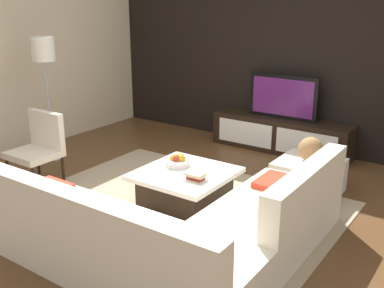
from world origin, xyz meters
name	(u,v)px	position (x,y,z in m)	size (l,w,h in m)	color
ground_plane	(187,209)	(0.00, 0.00, 0.00)	(14.00, 14.00, 0.00)	brown
feature_wall_back	(294,54)	(0.00, 2.70, 1.40)	(6.40, 0.12, 2.80)	black
side_wall_left	(10,56)	(-3.20, 0.20, 1.40)	(0.12, 5.20, 2.80)	beige
area_rug	(180,206)	(-0.10, 0.00, 0.01)	(3.34, 2.48, 0.01)	tan
media_console	(281,135)	(0.00, 2.40, 0.25)	(2.08, 0.47, 0.50)	black
television	(283,97)	(0.00, 2.40, 0.82)	(1.03, 0.06, 0.64)	black
sectional_couch	(179,232)	(0.53, -0.87, 0.28)	(2.49, 2.39, 0.81)	beige
coffee_table	(185,187)	(-0.10, 0.10, 0.20)	(0.97, 0.98, 0.38)	black
accent_chair_near	(40,144)	(-1.94, -0.38, 0.49)	(0.56, 0.52, 0.87)	black
floor_lamp	(44,57)	(-2.52, 0.25, 1.43)	(0.31, 0.31, 1.70)	#A5A5AA
ottoman	(308,177)	(0.92, 1.14, 0.20)	(0.70, 0.70, 0.40)	beige
fruit_bowl	(178,161)	(-0.28, 0.20, 0.44)	(0.28, 0.28, 0.14)	silver
decorative_ball	(311,149)	(0.92, 1.14, 0.54)	(0.29, 0.29, 0.29)	#997247
book_stack	(195,175)	(0.12, -0.02, 0.43)	(0.21, 0.16, 0.08)	maroon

